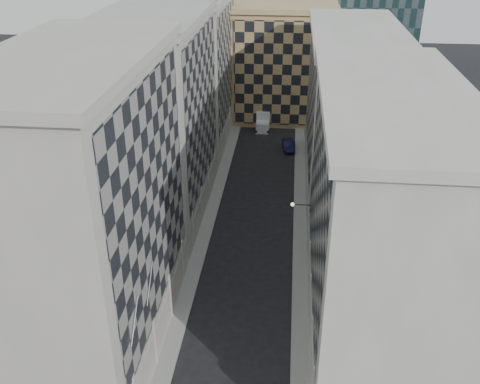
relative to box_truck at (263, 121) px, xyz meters
The scene contains 12 objects.
sidewalk_west 31.27m from the box_truck, 98.15° to the right, with size 1.50×100.00×0.15m, color gray.
sidewalk_east 31.54m from the box_truck, 78.90° to the right, with size 1.50×100.00×0.15m, color gray.
bldg_left_a 52.02m from the box_truck, 101.39° to the right, with size 10.80×22.80×23.70m.
bldg_left_b 31.34m from the box_truck, 109.81° to the right, with size 10.80×22.80×22.70m.
bldg_left_c 15.09m from the box_truck, 149.49° to the right, with size 10.80×22.80×21.70m.
bldg_right_a 48.25m from the box_truck, 75.71° to the right, with size 10.80×26.80×20.70m.
bldg_right_b 23.86m from the box_truck, 58.25° to the right, with size 10.80×28.80×19.70m.
tan_block 11.10m from the box_truck, 67.97° to the left, with size 16.80×14.80×18.80m.
flagpoles_left 55.57m from the box_truck, 95.29° to the right, with size 0.10×6.33×2.33m.
bracket_lamp 37.62m from the box_truck, 81.99° to the right, with size 1.98×0.36×0.36m.
box_truck is the anchor object (origin of this frame).
dark_car 9.67m from the box_truck, 63.67° to the right, with size 1.52×4.36×1.44m, color #0E0E34.
Camera 1 is at (3.59, -22.07, 31.58)m, focal length 40.00 mm.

